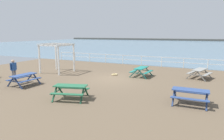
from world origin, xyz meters
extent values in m
cube|color=brown|center=(0.00, 0.00, -0.10)|extent=(30.00, 24.00, 0.20)
cube|color=slate|center=(0.00, 52.75, 0.00)|extent=(142.00, 90.00, 0.01)
cube|color=#4C4C47|center=(0.00, 95.75, 0.00)|extent=(142.00, 6.00, 1.80)
cube|color=white|center=(0.00, 7.75, 1.05)|extent=(23.00, 0.06, 0.06)
cube|color=white|center=(0.00, 7.75, 0.58)|extent=(23.00, 0.05, 0.05)
cylinder|color=white|center=(-11.50, 7.75, 0.53)|extent=(0.07, 0.07, 1.05)
cylinder|color=white|center=(-9.20, 7.75, 0.53)|extent=(0.07, 0.07, 1.05)
cylinder|color=white|center=(-6.90, 7.75, 0.53)|extent=(0.07, 0.07, 1.05)
cylinder|color=white|center=(-4.60, 7.75, 0.53)|extent=(0.07, 0.07, 1.05)
cylinder|color=white|center=(-2.30, 7.75, 0.53)|extent=(0.07, 0.07, 1.05)
cylinder|color=white|center=(0.00, 7.75, 0.53)|extent=(0.07, 0.07, 1.05)
cylinder|color=white|center=(2.30, 7.75, 0.53)|extent=(0.07, 0.07, 1.05)
cylinder|color=white|center=(4.60, 7.75, 0.53)|extent=(0.07, 0.07, 1.05)
cylinder|color=white|center=(6.90, 7.75, 0.53)|extent=(0.07, 0.07, 1.05)
cube|color=#1E7A70|center=(1.82, 1.83, 0.75)|extent=(0.81, 1.84, 0.05)
cube|color=#1E7A70|center=(1.20, 1.87, 0.45)|extent=(0.37, 1.81, 0.04)
cube|color=#1E7A70|center=(2.44, 1.79, 0.45)|extent=(0.37, 1.81, 0.04)
cube|color=#165B54|center=(1.49, 2.63, 0.38)|extent=(0.80, 0.13, 0.79)
cube|color=#165B54|center=(2.24, 2.59, 0.38)|extent=(0.80, 0.13, 0.79)
cube|color=#165B54|center=(1.86, 2.61, 0.42)|extent=(1.50, 0.15, 0.04)
cube|color=#165B54|center=(1.39, 1.07, 0.38)|extent=(0.80, 0.13, 0.79)
cube|color=#165B54|center=(2.14, 1.03, 0.38)|extent=(0.80, 0.13, 0.79)
cube|color=#165B54|center=(1.77, 1.05, 0.42)|extent=(1.50, 0.15, 0.04)
cube|color=#334C84|center=(-4.78, -4.53, 0.75)|extent=(0.77, 1.83, 0.05)
cube|color=#334C84|center=(-5.40, -4.50, 0.45)|extent=(0.34, 1.81, 0.04)
cube|color=#334C84|center=(-4.16, -4.56, 0.45)|extent=(0.34, 1.81, 0.04)
cube|color=navy|center=(-5.12, -3.74, 0.38)|extent=(0.80, 0.11, 0.79)
cube|color=navy|center=(-4.37, -3.77, 0.38)|extent=(0.80, 0.11, 0.79)
cube|color=navy|center=(-4.75, -3.75, 0.42)|extent=(1.50, 0.12, 0.04)
cube|color=navy|center=(-5.19, -5.29, 0.38)|extent=(0.80, 0.11, 0.79)
cube|color=navy|center=(-4.44, -5.33, 0.38)|extent=(0.80, 0.11, 0.79)
cube|color=navy|center=(-4.81, -5.31, 0.42)|extent=(1.50, 0.12, 0.04)
cube|color=gray|center=(6.31, 3.09, 0.75)|extent=(1.18, 1.92, 0.05)
cube|color=gray|center=(5.72, 3.26, 0.45)|extent=(0.75, 1.80, 0.04)
cube|color=gray|center=(6.91, 2.91, 0.45)|extent=(0.75, 1.80, 0.04)
cube|color=slate|center=(6.17, 3.94, 0.38)|extent=(0.78, 0.30, 0.79)
cube|color=slate|center=(6.89, 3.73, 0.38)|extent=(0.78, 0.30, 0.79)
cube|color=slate|center=(6.53, 3.84, 0.42)|extent=(1.46, 0.48, 0.04)
cube|color=slate|center=(5.73, 2.44, 0.38)|extent=(0.78, 0.30, 0.79)
cube|color=slate|center=(6.45, 2.23, 0.38)|extent=(0.78, 0.30, 0.79)
cube|color=slate|center=(6.09, 2.34, 0.42)|extent=(1.46, 0.48, 0.04)
cube|color=#286B47|center=(0.01, -5.57, 0.75)|extent=(1.93, 1.19, 0.05)
cube|color=#286B47|center=(-0.17, -4.97, 0.45)|extent=(1.80, 0.77, 0.04)
cube|color=#286B47|center=(0.19, -6.16, 0.45)|extent=(1.80, 0.77, 0.04)
cube|color=#1E5035|center=(0.65, -4.98, 0.38)|extent=(0.31, 0.78, 0.79)
cube|color=#1E5035|center=(0.87, -5.70, 0.38)|extent=(0.31, 0.78, 0.79)
cube|color=#1E5035|center=(0.76, -5.34, 0.42)|extent=(0.49, 1.45, 0.04)
cube|color=#1E5035|center=(-0.84, -5.43, 0.38)|extent=(0.31, 0.78, 0.79)
cube|color=#1E5035|center=(-0.63, -6.15, 0.38)|extent=(0.31, 0.78, 0.79)
cube|color=#1E5035|center=(-0.73, -5.79, 0.42)|extent=(0.49, 1.45, 0.04)
cube|color=#334C84|center=(6.11, -3.63, 0.75)|extent=(1.82, 0.74, 0.05)
cube|color=#334C84|center=(6.09, -3.01, 0.45)|extent=(1.81, 0.30, 0.04)
cube|color=#334C84|center=(6.13, -4.25, 0.45)|extent=(1.81, 0.30, 0.04)
cube|color=navy|center=(6.88, -3.23, 0.38)|extent=(0.10, 0.79, 0.79)
cube|color=navy|center=(6.90, -3.98, 0.38)|extent=(0.10, 0.79, 0.79)
cube|color=navy|center=(6.89, -3.61, 0.42)|extent=(0.10, 1.50, 0.04)
cube|color=navy|center=(5.32, -3.27, 0.38)|extent=(0.10, 0.79, 0.79)
cube|color=navy|center=(5.34, -4.02, 0.38)|extent=(0.10, 0.79, 0.79)
cube|color=navy|center=(5.33, -3.65, 0.42)|extent=(0.10, 1.50, 0.04)
cylinder|color=slate|center=(-6.45, -4.08, 0.42)|extent=(0.14, 0.14, 0.85)
cylinder|color=slate|center=(-6.43, -3.90, 0.42)|extent=(0.14, 0.14, 0.85)
cube|color=#264C8C|center=(-6.44, -3.99, 1.14)|extent=(0.26, 0.36, 0.58)
cylinder|color=#264C8C|center=(-6.46, -4.21, 1.17)|extent=(0.09, 0.09, 0.52)
cylinder|color=#264C8C|center=(-6.41, -3.77, 1.17)|extent=(0.09, 0.09, 0.52)
sphere|color=tan|center=(-6.44, -3.99, 1.54)|extent=(0.23, 0.23, 0.23)
cube|color=white|center=(-4.79, 1.42, 1.25)|extent=(0.12, 0.12, 2.50)
cube|color=white|center=(-4.81, -0.78, 1.25)|extent=(0.12, 0.12, 2.50)
cube|color=white|center=(-6.99, 1.44, 1.25)|extent=(0.12, 0.12, 2.50)
cube|color=white|center=(-7.01, -0.76, 1.25)|extent=(0.12, 0.12, 2.50)
cube|color=white|center=(-4.80, 0.32, 2.56)|extent=(0.14, 2.44, 0.12)
cube|color=white|center=(-7.00, 0.34, 2.56)|extent=(0.14, 2.44, 0.12)
cube|color=white|center=(-5.89, 1.43, 2.56)|extent=(2.44, 0.14, 0.12)
cube|color=white|center=(-5.91, -0.77, 2.56)|extent=(2.44, 0.14, 0.12)
cube|color=white|center=(-7.00, 0.34, 2.68)|extent=(0.10, 2.56, 0.04)
cube|color=white|center=(-6.45, 0.33, 2.68)|extent=(0.10, 2.56, 0.04)
cube|color=white|center=(-5.90, 0.33, 2.68)|extent=(0.10, 2.56, 0.04)
cube|color=white|center=(-5.35, 0.32, 2.68)|extent=(0.10, 2.56, 0.04)
cube|color=white|center=(-4.80, 0.32, 2.68)|extent=(0.10, 2.56, 0.04)
torus|color=tan|center=(-0.48, 1.41, 0.06)|extent=(0.55, 0.55, 0.11)
camera|label=1|loc=(6.72, -14.37, 3.61)|focal=32.29mm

